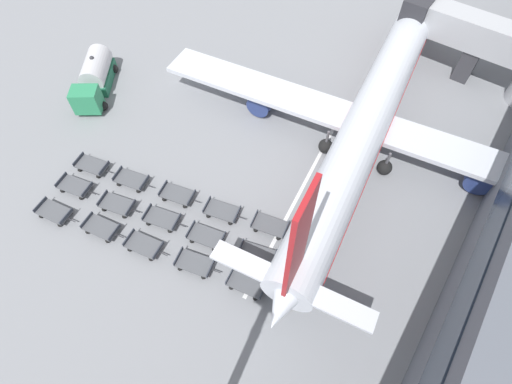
{
  "coord_description": "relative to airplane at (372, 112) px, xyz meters",
  "views": [
    {
      "loc": [
        24.72,
        -22.79,
        27.95
      ],
      "look_at": [
        14.89,
        -8.46,
        2.41
      ],
      "focal_mm": 28.0,
      "sensor_mm": 36.0,
      "label": 1
    }
  ],
  "objects": [
    {
      "name": "jet_bridge",
      "position": [
        6.45,
        13.77,
        0.77
      ],
      "size": [
        16.43,
        4.34,
        6.61
      ],
      "color": "#B2B5BA",
      "rests_on": "ground_plane"
    },
    {
      "name": "baggage_dolly_row_mid_a_col_d",
      "position": [
        -5.48,
        -16.7,
        -2.76
      ],
      "size": [
        3.54,
        2.08,
        0.92
      ],
      "color": "#515459",
      "rests_on": "ground_plane"
    },
    {
      "name": "fuel_tanker_primary",
      "position": [
        -25.57,
        -9.21,
        -1.92
      ],
      "size": [
        6.54,
        7.8,
        3.13
      ],
      "color": "#2D8C5B",
      "rests_on": "ground_plane"
    },
    {
      "name": "baggage_dolly_row_near_col_a",
      "position": [
        -16.95,
        -21.9,
        -2.76
      ],
      "size": [
        3.53,
        1.96,
        0.92
      ],
      "color": "#515459",
      "rests_on": "ground_plane"
    },
    {
      "name": "baggage_dolly_row_mid_b_col_a",
      "position": [
        -18.04,
        -16.87,
        -2.76
      ],
      "size": [
        3.54,
        2.08,
        0.92
      ],
      "color": "#515459",
      "rests_on": "ground_plane"
    },
    {
      "name": "stand_guidance_stripe",
      "position": [
        -1.72,
        -8.91,
        -3.23
      ],
      "size": [
        3.11,
        20.09,
        0.01
      ],
      "color": "white",
      "rests_on": "ground_plane"
    },
    {
      "name": "baggage_dolly_row_near_col_d",
      "position": [
        -4.76,
        -18.95,
        -2.76
      ],
      "size": [
        3.54,
        2.15,
        0.92
      ],
      "color": "#515459",
      "rests_on": "ground_plane"
    },
    {
      "name": "baggage_dolly_row_near_col_c",
      "position": [
        -8.92,
        -19.99,
        -2.76
      ],
      "size": [
        3.53,
        1.99,
        0.92
      ],
      "color": "#515459",
      "rests_on": "ground_plane"
    },
    {
      "name": "baggage_dolly_row_near_col_e",
      "position": [
        -0.68,
        -18.03,
        -2.76
      ],
      "size": [
        3.53,
        1.97,
        0.92
      ],
      "color": "#515459",
      "rests_on": "ground_plane"
    },
    {
      "name": "ground_plane",
      "position": [
        -18.8,
        -3.72,
        -3.23
      ],
      "size": [
        500.0,
        500.0,
        0.0
      ],
      "primitive_type": "plane",
      "color": "gray"
    },
    {
      "name": "baggage_dolly_row_mid_b_col_e",
      "position": [
        -1.93,
        -13.09,
        -2.76
      ],
      "size": [
        3.54,
        2.08,
        0.92
      ],
      "color": "#515459",
      "rests_on": "ground_plane"
    },
    {
      "name": "airplane",
      "position": [
        0.0,
        0.0,
        0.0
      ],
      "size": [
        39.48,
        42.0,
        13.99
      ],
      "color": "silver",
      "rests_on": "ground_plane"
    },
    {
      "name": "baggage_dolly_row_mid_a_col_a",
      "position": [
        -17.55,
        -19.22,
        -2.76
      ],
      "size": [
        3.54,
        2.07,
        0.92
      ],
      "color": "#515459",
      "rests_on": "ground_plane"
    },
    {
      "name": "baggage_dolly_row_mid_b_col_d",
      "position": [
        -5.86,
        -14.17,
        -2.76
      ],
      "size": [
        3.54,
        2.14,
        0.92
      ],
      "color": "#515459",
      "rests_on": "ground_plane"
    },
    {
      "name": "baggage_dolly_row_near_col_b",
      "position": [
        -12.75,
        -20.76,
        -2.76
      ],
      "size": [
        3.53,
        1.97,
        0.92
      ],
      "color": "#515459",
      "rests_on": "ground_plane"
    },
    {
      "name": "baggage_dolly_row_mid_b_col_c",
      "position": [
        -9.88,
        -14.99,
        -2.76
      ],
      "size": [
        3.54,
        2.12,
        0.92
      ],
      "color": "#515459",
      "rests_on": "ground_plane"
    },
    {
      "name": "baggage_dolly_row_mid_b_col_b",
      "position": [
        -14.11,
        -16.03,
        -2.76
      ],
      "size": [
        3.54,
        2.11,
        0.92
      ],
      "color": "#515459",
      "rests_on": "ground_plane"
    },
    {
      "name": "baggage_dolly_row_mid_a_col_c",
      "position": [
        -9.38,
        -17.43,
        -2.76
      ],
      "size": [
        3.54,
        2.15,
        0.92
      ],
      "color": "#515459",
      "rests_on": "ground_plane"
    },
    {
      "name": "baggage_dolly_row_mid_a_col_b",
      "position": [
        -13.3,
        -18.51,
        -2.76
      ],
      "size": [
        3.54,
        2.14,
        0.92
      ],
      "color": "#515459",
      "rests_on": "ground_plane"
    },
    {
      "name": "baggage_dolly_row_mid_a_col_e",
      "position": [
        -1.36,
        -15.78,
        -2.76
      ],
      "size": [
        3.53,
        2.2,
        0.92
      ],
      "color": "#515459",
      "rests_on": "ground_plane"
    }
  ]
}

